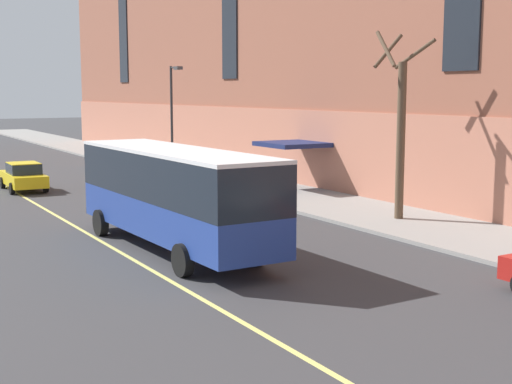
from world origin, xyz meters
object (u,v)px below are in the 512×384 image
taxi_cab (23,176)px  street_tree_mid_block (400,126)px  parked_car_champagne_4 (233,189)px  street_lamp (173,109)px  parked_car_champagne_0 (175,175)px  fire_hydrant (178,172)px  parked_car_silver_1 (111,158)px  city_bus (173,192)px

taxi_cab → street_tree_mid_block: 21.34m
parked_car_champagne_4 → street_lamp: (1.88, 11.36, 3.57)m
parked_car_champagne_4 → taxi_cab: size_ratio=0.98×
taxi_cab → street_lamp: bearing=6.4°
parked_car_champagne_0 → fire_hydrant: size_ratio=6.05×
parked_car_champagne_4 → parked_car_champagne_0: bearing=90.5°
street_lamp → fire_hydrant: (-0.10, -0.89, -3.86)m
parked_car_silver_1 → street_lamp: (1.66, -7.36, 3.57)m
city_bus → street_tree_mid_block: 10.55m
fire_hydrant → taxi_cab: bearing=-178.9°
city_bus → parked_car_champagne_4: (6.46, 7.80, -1.26)m
parked_car_silver_1 → parked_car_champagne_0: bearing=-91.4°
taxi_cab → street_lamp: 10.18m
parked_car_champagne_0 → taxi_cab: bearing=155.2°
city_bus → parked_car_champagne_0: 16.01m
street_tree_mid_block → street_lamp: (-2.02, 18.76, 0.36)m
parked_car_champagne_0 → parked_car_silver_1: size_ratio=0.97×
parked_car_champagne_4 → taxi_cab: bearing=126.4°
parked_car_champagne_0 → street_tree_mid_block: street_tree_mid_block is taller
city_bus → parked_car_champagne_0: (6.40, 14.62, -1.26)m
parked_car_silver_1 → taxi_cab: size_ratio=0.98×
parked_car_silver_1 → fire_hydrant: size_ratio=6.25×
parked_car_champagne_4 → fire_hydrant: bearing=80.3°
parked_car_silver_1 → parked_car_champagne_4: same height
parked_car_champagne_0 → parked_car_champagne_4: size_ratio=0.96×
parked_car_champagne_4 → parked_car_silver_1: bearing=89.3°
fire_hydrant → parked_car_silver_1: bearing=100.7°
city_bus → street_lamp: size_ratio=1.63×
street_tree_mid_block → street_lamp: bearing=96.1°
fire_hydrant → street_tree_mid_block: bearing=-83.2°
parked_car_champagne_4 → street_tree_mid_block: bearing=-62.2°
parked_car_champagne_0 → taxi_cab: size_ratio=0.95×
city_bus → taxi_cab: (-1.13, 18.10, -1.26)m
street_tree_mid_block → street_lamp: size_ratio=1.13×
parked_car_champagne_0 → street_tree_mid_block: 15.10m
fire_hydrant → city_bus: bearing=-114.3°
city_bus → parked_car_champagne_0: bearing=66.4°
parked_car_champagne_0 → street_tree_mid_block: (3.96, -14.21, 3.21)m
parked_car_champagne_4 → taxi_cab: (-7.60, 10.30, 0.00)m
parked_car_champagne_0 → parked_car_silver_1: 11.91m
taxi_cab → parked_car_champagne_0: bearing=-24.8°
city_bus → street_lamp: 21.03m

